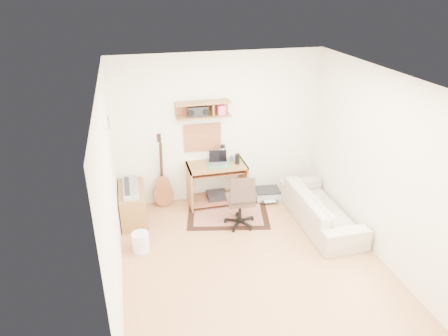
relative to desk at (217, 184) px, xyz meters
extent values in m
cube|color=tan|center=(0.11, -1.73, -0.38)|extent=(3.60, 4.00, 0.01)
cube|color=white|center=(0.11, -1.73, 2.23)|extent=(3.60, 4.00, 0.01)
cube|color=white|center=(0.11, 0.28, 0.93)|extent=(3.60, 0.01, 2.60)
cube|color=white|center=(-1.69, -1.73, 0.93)|extent=(0.01, 4.00, 2.60)
cube|color=white|center=(1.92, -1.73, 0.93)|extent=(0.01, 4.00, 2.60)
cube|color=olive|center=(-0.19, 0.15, 1.32)|extent=(0.90, 0.25, 0.26)
cube|color=#A47452|center=(-0.19, 0.25, 0.79)|extent=(0.64, 0.03, 0.49)
cube|color=#4C8CBF|center=(-1.67, -0.23, 1.34)|extent=(0.02, 0.20, 0.15)
cylinder|color=black|center=(0.35, -0.05, 0.47)|extent=(0.08, 0.08, 0.18)
cylinder|color=#385AA8|center=(0.30, 0.10, 0.42)|extent=(0.06, 0.06, 0.09)
cube|color=black|center=(-0.28, 0.15, 1.30)|extent=(0.32, 0.15, 0.16)
cube|color=tan|center=(0.08, -0.47, -0.37)|extent=(1.51, 1.16, 0.02)
cube|color=olive|center=(-1.47, -0.18, -0.10)|extent=(0.40, 0.90, 0.55)
cube|color=#B2B5BA|center=(-1.47, -0.18, 0.21)|extent=(0.24, 0.76, 0.07)
cylinder|color=white|center=(-1.40, -1.10, -0.23)|extent=(0.32, 0.32, 0.30)
cube|color=#A5A8AA|center=(0.93, -0.05, -0.29)|extent=(0.48, 0.39, 0.17)
imported|color=#C2B59A|center=(1.49, -1.03, -0.01)|extent=(0.54, 1.86, 0.73)
camera|label=1|loc=(-1.39, -6.16, 3.29)|focal=32.56mm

